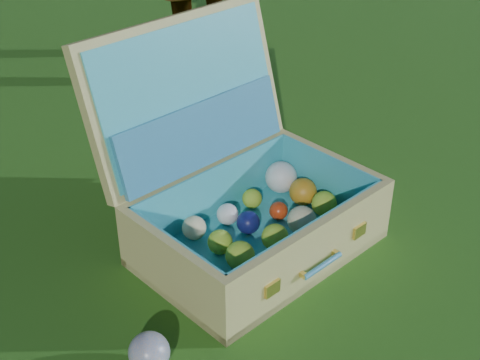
# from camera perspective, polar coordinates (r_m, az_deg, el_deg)

# --- Properties ---
(ground) EXTENTS (60.00, 60.00, 0.00)m
(ground) POSITION_cam_1_polar(r_m,az_deg,el_deg) (1.60, 6.20, -5.07)
(ground) COLOR #215114
(ground) RESTS_ON ground
(stray_ball) EXTENTS (0.08, 0.08, 0.08)m
(stray_ball) POSITION_cam_1_polar(r_m,az_deg,el_deg) (1.28, -7.76, -14.37)
(stray_ball) COLOR #426EAD
(stray_ball) RESTS_ON ground
(suitcase) EXTENTS (0.57, 0.53, 0.49)m
(suitcase) POSITION_cam_1_polar(r_m,az_deg,el_deg) (1.52, -0.32, -0.54)
(suitcase) COLOR tan
(suitcase) RESTS_ON ground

